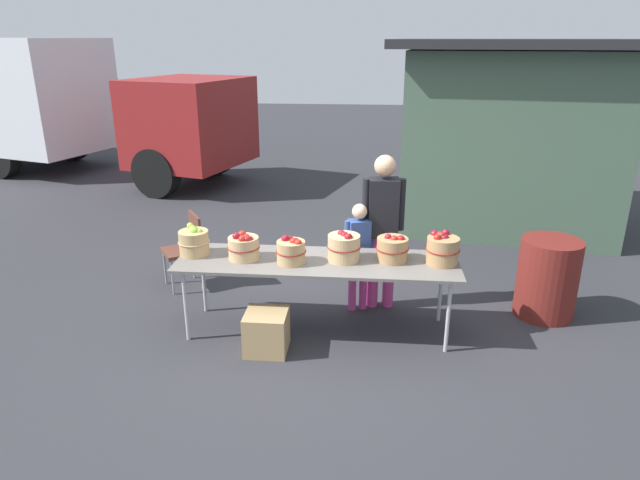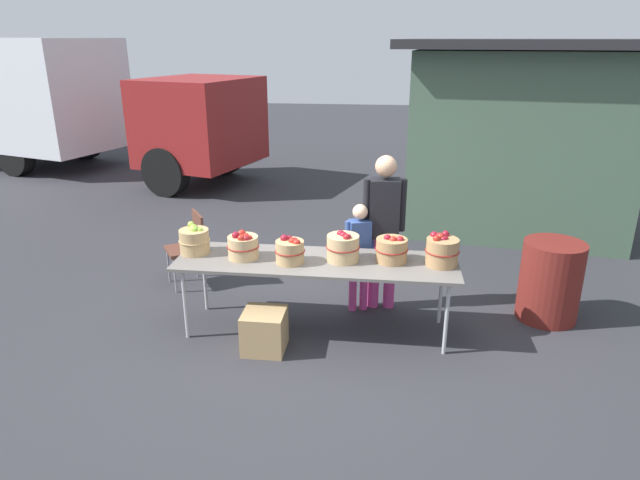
# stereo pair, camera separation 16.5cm
# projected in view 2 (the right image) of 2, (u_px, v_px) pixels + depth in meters

# --- Properties ---
(ground_plane) EXTENTS (40.00, 40.00, 0.00)m
(ground_plane) POSITION_uv_depth(u_px,v_px,m) (316.00, 329.00, 5.58)
(ground_plane) COLOR #2D2D33
(market_table) EXTENTS (2.70, 0.76, 0.75)m
(market_table) POSITION_uv_depth(u_px,v_px,m) (316.00, 264.00, 5.34)
(market_table) COLOR slate
(market_table) RESTS_ON ground
(apple_basket_green_0) EXTENTS (0.31, 0.31, 0.30)m
(apple_basket_green_0) POSITION_uv_depth(u_px,v_px,m) (194.00, 240.00, 5.47)
(apple_basket_green_0) COLOR tan
(apple_basket_green_0) RESTS_ON market_table
(apple_basket_red_0) EXTENTS (0.31, 0.31, 0.28)m
(apple_basket_red_0) POSITION_uv_depth(u_px,v_px,m) (243.00, 246.00, 5.35)
(apple_basket_red_0) COLOR tan
(apple_basket_red_0) RESTS_ON market_table
(apple_basket_red_1) EXTENTS (0.29, 0.29, 0.27)m
(apple_basket_red_1) POSITION_uv_depth(u_px,v_px,m) (290.00, 250.00, 5.24)
(apple_basket_red_1) COLOR tan
(apple_basket_red_1) RESTS_ON market_table
(apple_basket_red_2) EXTENTS (0.33, 0.33, 0.30)m
(apple_basket_red_2) POSITION_uv_depth(u_px,v_px,m) (343.00, 247.00, 5.28)
(apple_basket_red_2) COLOR tan
(apple_basket_red_2) RESTS_ON market_table
(apple_basket_red_3) EXTENTS (0.32, 0.32, 0.27)m
(apple_basket_red_3) POSITION_uv_depth(u_px,v_px,m) (392.00, 249.00, 5.26)
(apple_basket_red_3) COLOR #A87F51
(apple_basket_red_3) RESTS_ON market_table
(apple_basket_red_4) EXTENTS (0.32, 0.32, 0.31)m
(apple_basket_red_4) POSITION_uv_depth(u_px,v_px,m) (442.00, 251.00, 5.18)
(apple_basket_red_4) COLOR #A87F51
(apple_basket_red_4) RESTS_ON market_table
(vendor_adult) EXTENTS (0.44, 0.24, 1.66)m
(vendor_adult) POSITION_uv_depth(u_px,v_px,m) (384.00, 221.00, 5.74)
(vendor_adult) COLOR #CC3F8C
(vendor_adult) RESTS_ON ground
(child_customer) EXTENTS (0.30, 0.21, 1.18)m
(child_customer) POSITION_uv_depth(u_px,v_px,m) (359.00, 249.00, 5.77)
(child_customer) COLOR #CC3F8C
(child_customer) RESTS_ON ground
(box_truck) EXTENTS (7.99, 4.32, 2.75)m
(box_truck) POSITION_uv_depth(u_px,v_px,m) (61.00, 100.00, 11.94)
(box_truck) COLOR silver
(box_truck) RESTS_ON ground
(food_kiosk) EXTENTS (3.88, 3.38, 2.74)m
(food_kiosk) POSITION_uv_depth(u_px,v_px,m) (517.00, 135.00, 8.31)
(food_kiosk) COLOR #47604C
(food_kiosk) RESTS_ON ground
(folding_chair) EXTENTS (0.55, 0.55, 0.86)m
(folding_chair) POSITION_uv_depth(u_px,v_px,m) (190.00, 243.00, 6.47)
(folding_chair) COLOR brown
(folding_chair) RESTS_ON ground
(trash_barrel) EXTENTS (0.61, 0.61, 0.83)m
(trash_barrel) POSITION_uv_depth(u_px,v_px,m) (550.00, 281.00, 5.69)
(trash_barrel) COLOR maroon
(trash_barrel) RESTS_ON ground
(produce_crate) EXTENTS (0.39, 0.39, 0.39)m
(produce_crate) POSITION_uv_depth(u_px,v_px,m) (264.00, 331.00, 5.17)
(produce_crate) COLOR tan
(produce_crate) RESTS_ON ground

